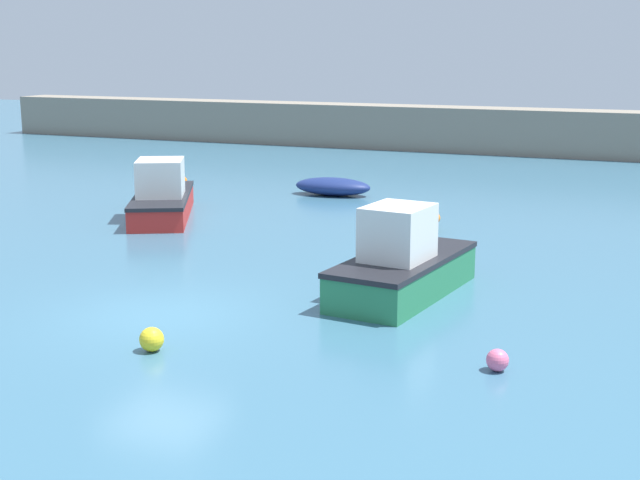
% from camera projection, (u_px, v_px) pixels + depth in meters
% --- Properties ---
extents(ground_plane, '(120.00, 120.00, 0.20)m').
position_uv_depth(ground_plane, '(161.00, 319.00, 19.20)').
color(ground_plane, '#38667F').
extents(harbor_breakwater, '(61.06, 2.42, 2.40)m').
position_uv_depth(harbor_breakwater, '(487.00, 130.00, 47.94)').
color(harbor_breakwater, gray).
rests_on(harbor_breakwater, ground_plane).
extents(motorboat_with_cabin, '(4.19, 5.84, 2.00)m').
position_uv_depth(motorboat_with_cabin, '(162.00, 197.00, 29.85)').
color(motorboat_with_cabin, red).
rests_on(motorboat_with_cabin, ground_plane).
extents(dinghy_near_pier, '(2.40, 1.16, 0.86)m').
position_uv_depth(dinghy_near_pier, '(405.00, 215.00, 28.09)').
color(dinghy_near_pier, orange).
rests_on(dinghy_near_pier, ground_plane).
extents(open_tender_yellow, '(3.07, 1.52, 0.68)m').
position_uv_depth(open_tender_yellow, '(333.00, 186.00, 34.39)').
color(open_tender_yellow, navy).
rests_on(open_tender_yellow, ground_plane).
extents(motorboat_grey_hull, '(2.42, 4.88, 2.16)m').
position_uv_depth(motorboat_grey_hull, '(402.00, 265.00, 20.48)').
color(motorboat_grey_hull, '#287A4C').
rests_on(motorboat_grey_hull, ground_plane).
extents(mooring_buoy_pink, '(0.41, 0.41, 0.41)m').
position_uv_depth(mooring_buoy_pink, '(497.00, 360.00, 15.83)').
color(mooring_buoy_pink, '#EA668C').
rests_on(mooring_buoy_pink, ground_plane).
extents(mooring_buoy_orange, '(0.60, 0.60, 0.60)m').
position_uv_depth(mooring_buoy_orange, '(180.00, 182.00, 35.78)').
color(mooring_buoy_orange, orange).
rests_on(mooring_buoy_orange, ground_plane).
extents(mooring_buoy_yellow, '(0.47, 0.47, 0.47)m').
position_uv_depth(mooring_buoy_yellow, '(152.00, 339.00, 16.85)').
color(mooring_buoy_yellow, yellow).
rests_on(mooring_buoy_yellow, ground_plane).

